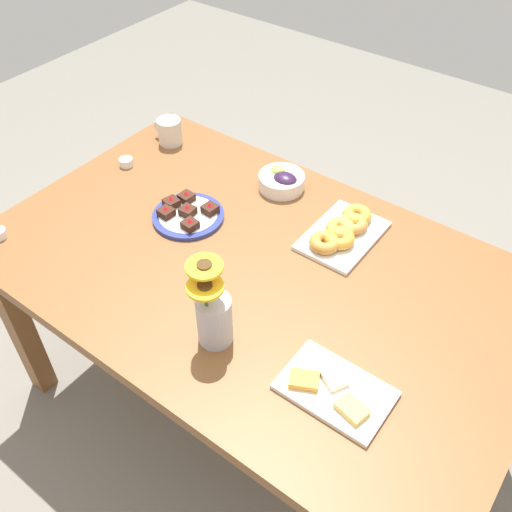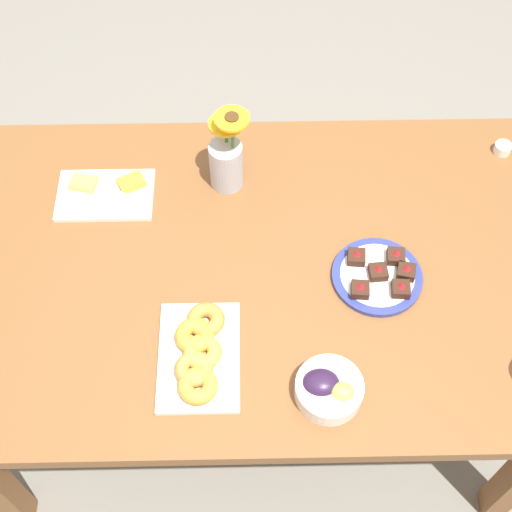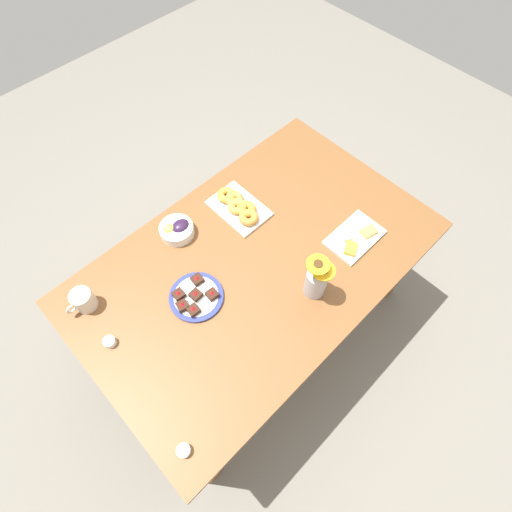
{
  "view_description": "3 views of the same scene",
  "coord_description": "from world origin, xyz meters",
  "px_view_note": "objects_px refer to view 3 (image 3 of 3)",
  "views": [
    {
      "loc": [
        -0.7,
        0.94,
        1.91
      ],
      "look_at": [
        0.0,
        0.0,
        0.78
      ],
      "focal_mm": 40.0,
      "sensor_mm": 36.0,
      "label": 1
    },
    {
      "loc": [
        -0.02,
        -0.99,
        2.27
      ],
      "look_at": [
        0.0,
        0.0,
        0.78
      ],
      "focal_mm": 50.0,
      "sensor_mm": 36.0,
      "label": 2
    },
    {
      "loc": [
        0.6,
        0.62,
        2.27
      ],
      "look_at": [
        0.0,
        0.0,
        0.78
      ],
      "focal_mm": 28.0,
      "sensor_mm": 36.0,
      "label": 3
    }
  ],
  "objects_px": {
    "coffee_mug": "(83,300)",
    "flower_vase": "(316,281)",
    "dining_table": "(256,270)",
    "dessert_plate": "(196,297)",
    "grape_bowl": "(177,230)",
    "croissant_platter": "(239,206)",
    "jam_cup_berry": "(110,342)",
    "cheese_platter": "(355,237)",
    "jam_cup_honey": "(184,451)"
  },
  "relations": [
    {
      "from": "coffee_mug",
      "to": "flower_vase",
      "type": "relative_size",
      "value": 0.48
    },
    {
      "from": "dining_table",
      "to": "dessert_plate",
      "type": "height_order",
      "value": "dessert_plate"
    },
    {
      "from": "grape_bowl",
      "to": "croissant_platter",
      "type": "xyz_separation_m",
      "value": [
        -0.29,
        0.1,
        -0.01
      ]
    },
    {
      "from": "jam_cup_berry",
      "to": "cheese_platter",
      "type": "bearing_deg",
      "value": 161.37
    },
    {
      "from": "jam_cup_honey",
      "to": "dining_table",
      "type": "bearing_deg",
      "value": -152.31
    },
    {
      "from": "croissant_platter",
      "to": "flower_vase",
      "type": "relative_size",
      "value": 1.13
    },
    {
      "from": "grape_bowl",
      "to": "cheese_platter",
      "type": "xyz_separation_m",
      "value": [
        -0.56,
        0.58,
        -0.02
      ]
    },
    {
      "from": "grape_bowl",
      "to": "jam_cup_honey",
      "type": "bearing_deg",
      "value": 52.78
    },
    {
      "from": "grape_bowl",
      "to": "jam_cup_berry",
      "type": "relative_size",
      "value": 3.22
    },
    {
      "from": "jam_cup_honey",
      "to": "flower_vase",
      "type": "relative_size",
      "value": 0.19
    },
    {
      "from": "dining_table",
      "to": "flower_vase",
      "type": "height_order",
      "value": "flower_vase"
    },
    {
      "from": "dessert_plate",
      "to": "flower_vase",
      "type": "xyz_separation_m",
      "value": [
        -0.38,
        0.32,
        0.08
      ]
    },
    {
      "from": "dining_table",
      "to": "dessert_plate",
      "type": "xyz_separation_m",
      "value": [
        0.31,
        -0.05,
        0.1
      ]
    },
    {
      "from": "dessert_plate",
      "to": "croissant_platter",
      "type": "bearing_deg",
      "value": -154.39
    },
    {
      "from": "cheese_platter",
      "to": "jam_cup_berry",
      "type": "distance_m",
      "value": 1.13
    },
    {
      "from": "jam_cup_berry",
      "to": "dessert_plate",
      "type": "bearing_deg",
      "value": 166.88
    },
    {
      "from": "flower_vase",
      "to": "dining_table",
      "type": "bearing_deg",
      "value": -74.99
    },
    {
      "from": "flower_vase",
      "to": "coffee_mug",
      "type": "bearing_deg",
      "value": -40.15
    },
    {
      "from": "grape_bowl",
      "to": "flower_vase",
      "type": "distance_m",
      "value": 0.67
    },
    {
      "from": "jam_cup_berry",
      "to": "flower_vase",
      "type": "relative_size",
      "value": 0.19
    },
    {
      "from": "dining_table",
      "to": "dessert_plate",
      "type": "bearing_deg",
      "value": -8.5
    },
    {
      "from": "cheese_platter",
      "to": "coffee_mug",
      "type": "bearing_deg",
      "value": -28.32
    },
    {
      "from": "coffee_mug",
      "to": "cheese_platter",
      "type": "xyz_separation_m",
      "value": [
        -1.05,
        0.57,
        -0.04
      ]
    },
    {
      "from": "cheese_platter",
      "to": "croissant_platter",
      "type": "height_order",
      "value": "croissant_platter"
    },
    {
      "from": "croissant_platter",
      "to": "flower_vase",
      "type": "bearing_deg",
      "value": 83.19
    },
    {
      "from": "dining_table",
      "to": "grape_bowl",
      "type": "relative_size",
      "value": 10.35
    },
    {
      "from": "flower_vase",
      "to": "croissant_platter",
      "type": "bearing_deg",
      "value": -96.81
    },
    {
      "from": "coffee_mug",
      "to": "jam_cup_honey",
      "type": "xyz_separation_m",
      "value": [
        0.06,
        0.71,
        -0.03
      ]
    },
    {
      "from": "croissant_platter",
      "to": "grape_bowl",
      "type": "bearing_deg",
      "value": -18.15
    },
    {
      "from": "dining_table",
      "to": "jam_cup_honey",
      "type": "distance_m",
      "value": 0.8
    },
    {
      "from": "croissant_platter",
      "to": "jam_cup_honey",
      "type": "bearing_deg",
      "value": 36.69
    },
    {
      "from": "jam_cup_berry",
      "to": "croissant_platter",
      "type": "bearing_deg",
      "value": -171.1
    },
    {
      "from": "cheese_platter",
      "to": "jam_cup_berry",
      "type": "bearing_deg",
      "value": -18.63
    },
    {
      "from": "dining_table",
      "to": "jam_cup_berry",
      "type": "bearing_deg",
      "value": -11.04
    },
    {
      "from": "croissant_platter",
      "to": "dessert_plate",
      "type": "height_order",
      "value": "dessert_plate"
    },
    {
      "from": "jam_cup_honey",
      "to": "dessert_plate",
      "type": "height_order",
      "value": "dessert_plate"
    },
    {
      "from": "dining_table",
      "to": "coffee_mug",
      "type": "bearing_deg",
      "value": -27.34
    },
    {
      "from": "croissant_platter",
      "to": "dessert_plate",
      "type": "bearing_deg",
      "value": 25.61
    },
    {
      "from": "flower_vase",
      "to": "dessert_plate",
      "type": "bearing_deg",
      "value": -40.15
    },
    {
      "from": "dining_table",
      "to": "grape_bowl",
      "type": "bearing_deg",
      "value": -66.22
    },
    {
      "from": "grape_bowl",
      "to": "dining_table",
      "type": "bearing_deg",
      "value": 113.78
    },
    {
      "from": "dining_table",
      "to": "coffee_mug",
      "type": "relative_size",
      "value": 13.04
    },
    {
      "from": "jam_cup_berry",
      "to": "flower_vase",
      "type": "bearing_deg",
      "value": 151.48
    },
    {
      "from": "coffee_mug",
      "to": "grape_bowl",
      "type": "height_order",
      "value": "coffee_mug"
    },
    {
      "from": "coffee_mug",
      "to": "grape_bowl",
      "type": "relative_size",
      "value": 0.79
    },
    {
      "from": "croissant_platter",
      "to": "jam_cup_berry",
      "type": "bearing_deg",
      "value": 8.9
    },
    {
      "from": "coffee_mug",
      "to": "flower_vase",
      "type": "distance_m",
      "value": 0.95
    },
    {
      "from": "coffee_mug",
      "to": "grape_bowl",
      "type": "distance_m",
      "value": 0.49
    },
    {
      "from": "cheese_platter",
      "to": "dessert_plate",
      "type": "bearing_deg",
      "value": -21.35
    },
    {
      "from": "croissant_platter",
      "to": "jam_cup_honey",
      "type": "height_order",
      "value": "croissant_platter"
    }
  ]
}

